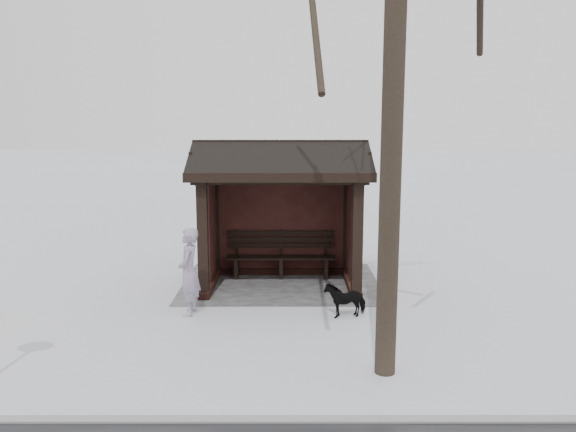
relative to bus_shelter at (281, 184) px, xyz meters
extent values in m
plane|color=silver|center=(0.00, 0.16, -2.17)|extent=(120.00, 120.00, 0.00)
cube|color=gray|center=(0.00, 5.66, -2.16)|extent=(120.00, 0.15, 0.06)
cube|color=gray|center=(0.00, -0.04, -2.16)|extent=(4.20, 3.20, 0.02)
cube|color=#341713|center=(0.00, -0.74, -2.09)|extent=(3.30, 0.22, 0.16)
cube|color=#341713|center=(-1.50, 0.16, -2.09)|extent=(0.22, 2.10, 0.16)
cube|color=#341713|center=(1.50, 0.16, -2.09)|extent=(0.22, 2.10, 0.16)
cube|color=black|center=(-1.50, 1.06, -1.02)|extent=(0.20, 0.20, 2.30)
cube|color=black|center=(1.50, 1.06, -1.02)|extent=(0.20, 0.20, 2.30)
cube|color=black|center=(-1.50, -0.74, -1.02)|extent=(0.20, 0.20, 2.30)
cube|color=black|center=(1.50, -0.74, -1.02)|extent=(0.20, 0.20, 2.30)
cube|color=black|center=(0.00, -0.74, -0.94)|extent=(2.80, 0.08, 2.14)
cube|color=black|center=(-1.50, -0.16, -0.94)|extent=(0.08, 1.17, 2.14)
cube|color=black|center=(1.50, -0.16, -0.94)|extent=(0.08, 1.17, 2.14)
cube|color=black|center=(0.00, 1.06, 0.19)|extent=(3.40, 0.20, 0.18)
cube|color=black|center=(0.00, -0.74, 0.19)|extent=(3.40, 0.20, 0.18)
cylinder|color=black|center=(-1.50, 4.36, 2.11)|extent=(0.29, 0.29, 8.55)
imported|color=#9E90A9|center=(1.63, 1.94, -1.37)|extent=(0.40, 0.59, 1.59)
imported|color=black|center=(-1.18, 2.02, -1.86)|extent=(0.78, 0.52, 0.61)
camera|label=1|loc=(-0.14, 11.71, 1.29)|focal=35.00mm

